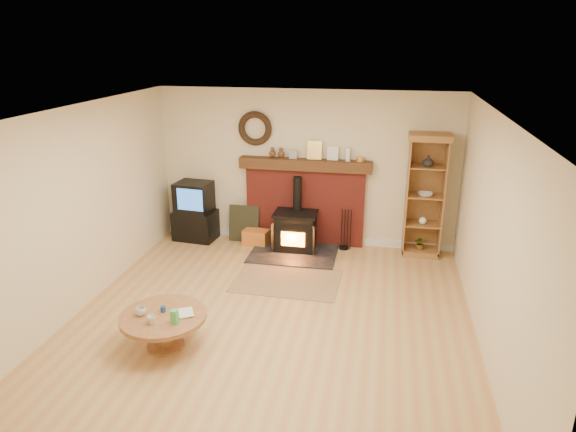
% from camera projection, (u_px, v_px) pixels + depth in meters
% --- Properties ---
extents(ground, '(5.50, 5.50, 0.00)m').
position_uv_depth(ground, '(270.00, 321.00, 6.46)').
color(ground, tan).
rests_on(ground, ground).
extents(room_shell, '(5.02, 5.52, 2.61)m').
position_uv_depth(room_shell, '(269.00, 188.00, 5.98)').
color(room_shell, beige).
rests_on(room_shell, ground).
extents(chimney_breast, '(2.20, 0.22, 1.78)m').
position_uv_depth(chimney_breast, '(305.00, 198.00, 8.66)').
color(chimney_breast, maroon).
rests_on(chimney_breast, ground).
extents(wood_stove, '(1.40, 1.00, 1.22)m').
position_uv_depth(wood_stove, '(295.00, 233.00, 8.47)').
color(wood_stove, black).
rests_on(wood_stove, ground).
extents(area_rug, '(1.54, 1.08, 0.01)m').
position_uv_depth(area_rug, '(287.00, 281.00, 7.51)').
color(area_rug, brown).
rests_on(area_rug, ground).
extents(tv_unit, '(0.75, 0.56, 1.03)m').
position_uv_depth(tv_unit, '(195.00, 212.00, 8.92)').
color(tv_unit, black).
rests_on(tv_unit, ground).
extents(curio_cabinet, '(0.64, 0.46, 1.99)m').
position_uv_depth(curio_cabinet, '(425.00, 196.00, 8.14)').
color(curio_cabinet, brown).
rests_on(curio_cabinet, ground).
extents(firelog_box, '(0.46, 0.32, 0.27)m').
position_uv_depth(firelog_box, '(256.00, 237.00, 8.78)').
color(firelog_box, gold).
rests_on(firelog_box, ground).
extents(leaning_painting, '(0.53, 0.14, 0.63)m').
position_uv_depth(leaning_painting, '(244.00, 223.00, 8.90)').
color(leaning_painting, black).
rests_on(leaning_painting, ground).
extents(fire_tools, '(0.19, 0.16, 0.70)m').
position_uv_depth(fire_tools, '(345.00, 240.00, 8.59)').
color(fire_tools, black).
rests_on(fire_tools, ground).
extents(coffee_table, '(0.98, 0.98, 0.58)m').
position_uv_depth(coffee_table, '(163.00, 321.00, 5.81)').
color(coffee_table, brown).
rests_on(coffee_table, ground).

